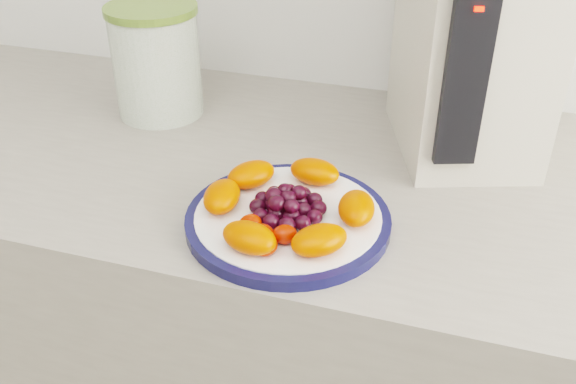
% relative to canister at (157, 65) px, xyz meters
% --- Properties ---
extents(counter, '(3.50, 0.60, 0.90)m').
position_rel_canister_xyz_m(counter, '(0.26, -0.09, -0.54)').
color(counter, gray).
rests_on(counter, floor).
extents(cabinet_face, '(3.48, 0.58, 0.84)m').
position_rel_canister_xyz_m(cabinet_face, '(0.26, -0.09, -0.57)').
color(cabinet_face, '#846D50').
rests_on(cabinet_face, floor).
extents(plate_rim, '(0.26, 0.26, 0.01)m').
position_rel_canister_xyz_m(plate_rim, '(0.31, -0.26, -0.08)').
color(plate_rim, '#0F123C').
rests_on(plate_rim, counter).
extents(plate_face, '(0.24, 0.24, 0.02)m').
position_rel_canister_xyz_m(plate_face, '(0.31, -0.26, -0.08)').
color(plate_face, white).
rests_on(plate_face, counter).
extents(canister, '(0.19, 0.19, 0.17)m').
position_rel_canister_xyz_m(canister, '(0.00, 0.00, 0.00)').
color(canister, '#345919').
rests_on(canister, counter).
extents(canister_lid, '(0.20, 0.20, 0.01)m').
position_rel_canister_xyz_m(canister_lid, '(0.00, 0.00, 0.09)').
color(canister_lid, '#5C752E').
rests_on(canister_lid, canister).
extents(appliance_body, '(0.26, 0.30, 0.32)m').
position_rel_canister_xyz_m(appliance_body, '(0.50, 0.03, 0.07)').
color(appliance_body, '#BCB3A1').
rests_on(appliance_body, counter).
extents(appliance_panel, '(0.06, 0.04, 0.24)m').
position_rel_canister_xyz_m(appliance_panel, '(0.50, -0.11, 0.08)').
color(appliance_panel, black).
rests_on(appliance_panel, appliance_body).
extents(appliance_led, '(0.01, 0.01, 0.01)m').
position_rel_canister_xyz_m(appliance_led, '(0.50, -0.12, 0.17)').
color(appliance_led, '#FF0C05').
rests_on(appliance_led, appliance_panel).
extents(fruit_plate, '(0.22, 0.23, 0.03)m').
position_rel_canister_xyz_m(fruit_plate, '(0.31, -0.26, -0.05)').
color(fruit_plate, '#DB3400').
rests_on(fruit_plate, plate_face).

